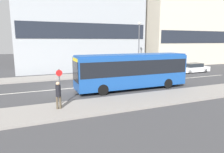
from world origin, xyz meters
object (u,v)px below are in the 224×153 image
at_px(parked_car_0, 162,70).
at_px(bus_stop_sign, 60,84).
at_px(city_bus, 132,69).
at_px(parked_car_1, 193,68).
at_px(street_lamp, 139,42).
at_px(pedestrian_near_stop, 58,93).

xyz_separation_m(parked_car_0, bus_stop_sign, (-14.85, -8.48, 0.97)).
bearing_deg(parked_car_0, city_bus, -142.66).
height_order(parked_car_1, street_lamp, street_lamp).
relative_size(parked_car_0, pedestrian_near_stop, 2.46).
relative_size(city_bus, bus_stop_sign, 4.32).
bearing_deg(city_bus, street_lamp, 59.07).
relative_size(city_bus, street_lamp, 1.56).
relative_size(parked_car_1, pedestrian_near_stop, 2.54).
xyz_separation_m(parked_car_0, parked_car_1, (5.48, -0.11, 0.01)).
bearing_deg(street_lamp, parked_car_1, -15.19).
height_order(parked_car_0, bus_stop_sign, bus_stop_sign).
bearing_deg(parked_car_1, parked_car_0, 178.82).
bearing_deg(city_bus, parked_car_1, 26.01).
bearing_deg(bus_stop_sign, pedestrian_near_stop, -102.97).
bearing_deg(street_lamp, parked_car_0, -39.27).
xyz_separation_m(parked_car_0, street_lamp, (-2.51, 2.06, 3.75)).
height_order(city_bus, parked_car_0, city_bus).
distance_m(parked_car_0, parked_car_1, 5.48).
bearing_deg(street_lamp, bus_stop_sign, -139.50).
relative_size(city_bus, pedestrian_near_stop, 5.93).
distance_m(bus_stop_sign, street_lamp, 16.45).
height_order(bus_stop_sign, street_lamp, street_lamp).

